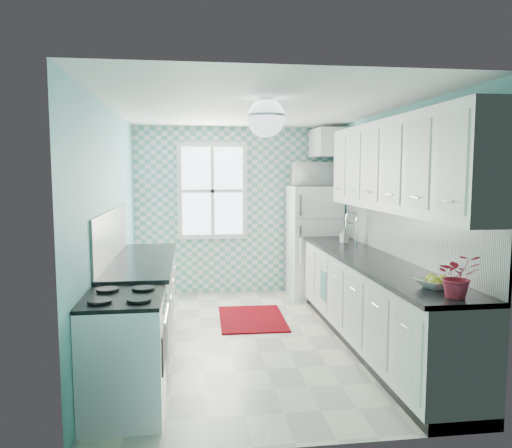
{
  "coord_description": "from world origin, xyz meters",
  "views": [
    {
      "loc": [
        -0.69,
        -5.3,
        1.85
      ],
      "look_at": [
        0.05,
        0.25,
        1.25
      ],
      "focal_mm": 35.0,
      "sensor_mm": 36.0,
      "label": 1
    }
  ],
  "objects": [
    {
      "name": "ceiling_light",
      "position": [
        0.0,
        -0.8,
        2.32
      ],
      "size": [
        0.34,
        0.34,
        0.35
      ],
      "color": "silver",
      "rests_on": "ceiling"
    },
    {
      "name": "base_cabinets_left",
      "position": [
        -1.2,
        -0.07,
        0.45
      ],
      "size": [
        0.6,
        2.15,
        0.9
      ],
      "primitive_type": "cube",
      "color": "white",
      "rests_on": "floor"
    },
    {
      "name": "window",
      "position": [
        -0.35,
        2.16,
        1.55
      ],
      "size": [
        1.04,
        0.05,
        1.44
      ],
      "color": "white",
      "rests_on": "wall_back"
    },
    {
      "name": "backsplash_left",
      "position": [
        -1.49,
        -0.07,
        1.2
      ],
      "size": [
        0.02,
        2.15,
        0.51
      ],
      "primitive_type": "cube",
      "color": "white",
      "rests_on": "wall_left"
    },
    {
      "name": "countertop_right",
      "position": [
        1.19,
        -0.4,
        0.92
      ],
      "size": [
        0.63,
        3.6,
        0.04
      ],
      "primitive_type": "cube",
      "color": "black",
      "rests_on": "base_cabinets_right"
    },
    {
      "name": "dish_towel",
      "position": [
        0.89,
        0.41,
        0.48
      ],
      "size": [
        0.03,
        0.23,
        0.35
      ],
      "primitive_type": "cube",
      "rotation": [
        0.0,
        0.0,
        -0.04
      ],
      "color": "#4F9A82",
      "rests_on": "base_cabinets_right"
    },
    {
      "name": "stove",
      "position": [
        -1.2,
        -1.54,
        0.47
      ],
      "size": [
        0.6,
        0.74,
        0.9
      ],
      "rotation": [
        0.0,
        0.0,
        -0.05
      ],
      "color": "silver",
      "rests_on": "floor"
    },
    {
      "name": "microwave",
      "position": [
        1.11,
        1.77,
        1.8
      ],
      "size": [
        0.64,
        0.45,
        0.34
      ],
      "primitive_type": "imported",
      "rotation": [
        0.0,
        0.0,
        3.1
      ],
      "color": "silver",
      "rests_on": "fridge"
    },
    {
      "name": "wall_back",
      "position": [
        0.0,
        2.21,
        1.25
      ],
      "size": [
        3.0,
        0.02,
        2.5
      ],
      "primitive_type": "cube",
      "color": "#63B7AD",
      "rests_on": "floor"
    },
    {
      "name": "accent_wall",
      "position": [
        0.0,
        2.19,
        1.25
      ],
      "size": [
        3.0,
        0.01,
        2.5
      ],
      "primitive_type": "cube",
      "color": "#69ADA7",
      "rests_on": "wall_back"
    },
    {
      "name": "rug",
      "position": [
        0.06,
        0.72,
        0.01
      ],
      "size": [
        0.83,
        1.17,
        0.02
      ],
      "primitive_type": "cube",
      "rotation": [
        0.0,
        0.0,
        -0.03
      ],
      "color": "#740806",
      "rests_on": "floor"
    },
    {
      "name": "upper_cabinet_fridge",
      "position": [
        1.3,
        1.83,
        2.25
      ],
      "size": [
        0.4,
        0.74,
        0.4
      ],
      "primitive_type": "cube",
      "color": "silver",
      "rests_on": "wall_right"
    },
    {
      "name": "countertop_left",
      "position": [
        -1.19,
        -0.07,
        0.92
      ],
      "size": [
        0.63,
        2.15,
        0.04
      ],
      "primitive_type": "cube",
      "color": "black",
      "rests_on": "base_cabinets_left"
    },
    {
      "name": "soap_bottle",
      "position": [
        1.25,
        0.77,
        1.03
      ],
      "size": [
        0.11,
        0.11,
        0.18
      ],
      "primitive_type": "imported",
      "rotation": [
        0.0,
        0.0,
        0.38
      ],
      "color": "#A5B3BB",
      "rests_on": "countertop_right"
    },
    {
      "name": "floor",
      "position": [
        0.0,
        0.0,
        -0.01
      ],
      "size": [
        3.0,
        4.4,
        0.02
      ],
      "primitive_type": "cube",
      "color": "beige",
      "rests_on": "ground"
    },
    {
      "name": "ceiling",
      "position": [
        0.0,
        0.0,
        2.51
      ],
      "size": [
        3.0,
        4.4,
        0.02
      ],
      "primitive_type": "cube",
      "color": "white",
      "rests_on": "wall_back"
    },
    {
      "name": "wall_left",
      "position": [
        -1.51,
        0.0,
        1.25
      ],
      "size": [
        0.02,
        4.4,
        2.5
      ],
      "primitive_type": "cube",
      "color": "#63B7AD",
      "rests_on": "floor"
    },
    {
      "name": "wall_front",
      "position": [
        0.0,
        -2.21,
        1.25
      ],
      "size": [
        3.0,
        0.02,
        2.5
      ],
      "primitive_type": "cube",
      "color": "#63B7AD",
      "rests_on": "floor"
    },
    {
      "name": "fridge",
      "position": [
        1.11,
        1.77,
        0.82
      ],
      "size": [
        0.71,
        0.71,
        1.63
      ],
      "rotation": [
        0.0,
        0.0,
        -0.06
      ],
      "color": "silver",
      "rests_on": "floor"
    },
    {
      "name": "wall_right",
      "position": [
        1.51,
        0.0,
        1.25
      ],
      "size": [
        0.02,
        4.4,
        2.5
      ],
      "primitive_type": "cube",
      "color": "#63B7AD",
      "rests_on": "floor"
    },
    {
      "name": "potted_plant",
      "position": [
        1.2,
        -2.03,
        1.1
      ],
      "size": [
        0.34,
        0.31,
        0.32
      ],
      "primitive_type": "imported",
      "rotation": [
        0.0,
        0.0,
        -0.23
      ],
      "color": "#B02C23",
      "rests_on": "countertop_right"
    },
    {
      "name": "base_cabinets_right",
      "position": [
        1.2,
        -0.4,
        0.45
      ],
      "size": [
        0.6,
        3.6,
        0.9
      ],
      "primitive_type": "cube",
      "color": "white",
      "rests_on": "floor"
    },
    {
      "name": "backsplash_right",
      "position": [
        1.49,
        -0.4,
        1.2
      ],
      "size": [
        0.02,
        3.6,
        0.51
      ],
      "primitive_type": "cube",
      "color": "white",
      "rests_on": "wall_right"
    },
    {
      "name": "upper_cabinets_right",
      "position": [
        1.33,
        -0.6,
        1.9
      ],
      "size": [
        0.33,
        3.2,
        0.9
      ],
      "primitive_type": "cube",
      "color": "silver",
      "rests_on": "wall_right"
    },
    {
      "name": "fruit_bowl",
      "position": [
        1.2,
        -1.71,
        0.98
      ],
      "size": [
        0.35,
        0.35,
        0.07
      ],
      "primitive_type": "imported",
      "rotation": [
        0.0,
        0.0,
        0.28
      ],
      "color": "white",
      "rests_on": "countertop_right"
    },
    {
      "name": "sink",
      "position": [
        1.2,
        0.65,
        0.93
      ],
      "size": [
        0.49,
        0.41,
        0.53
      ],
      "rotation": [
        0.0,
        0.0,
        0.05
      ],
      "color": "silver",
      "rests_on": "countertop_right"
    }
  ]
}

